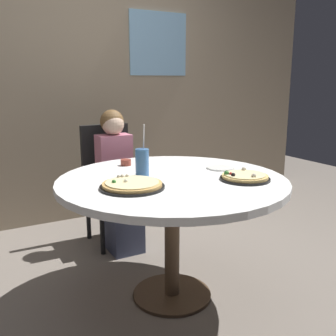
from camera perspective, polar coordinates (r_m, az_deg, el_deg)
The scene contains 10 objects.
ground_plane at distance 2.53m, azimuth 0.58°, elevation -18.18°, with size 8.00×8.00×0.00m, color slate.
wall_with_window at distance 3.75m, azimuth -12.74°, elevation 14.78°, with size 5.20×0.14×2.90m.
dining_table at distance 2.26m, azimuth 0.62°, elevation -3.63°, with size 1.32×1.32×0.75m.
chair_wooden at distance 3.20m, azimuth -8.54°, elevation -1.30°, with size 0.40×0.40×0.95m.
diner_child at distance 3.05m, azimuth -7.30°, elevation -2.88°, with size 0.26×0.41×1.08m.
pizza_veggie at distance 2.04m, azimuth -5.30°, elevation -2.50°, with size 0.34×0.34×0.05m.
pizza_cheese at distance 2.24m, azimuth 11.19°, elevation -1.30°, with size 0.28×0.28×0.05m.
soda_cup at distance 2.28m, azimuth -3.81°, elevation 0.85°, with size 0.08×0.08×0.31m.
sauce_bowl at distance 2.58m, azimuth -6.20°, elevation 0.82°, with size 0.07×0.07×0.04m, color brown.
plate_small at distance 2.50m, azimuth 7.76°, elevation 0.04°, with size 0.18×0.18×0.01m, color white.
Camera 1 is at (-1.07, -1.88, 1.30)m, focal length 41.52 mm.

